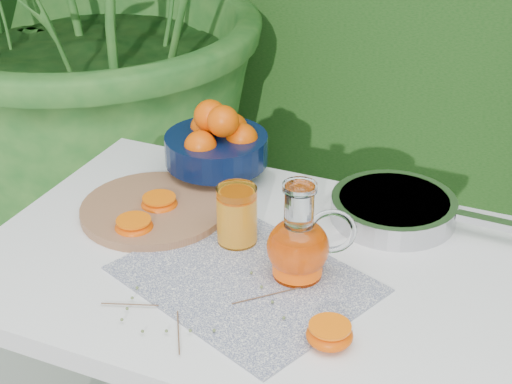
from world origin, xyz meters
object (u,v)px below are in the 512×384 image
at_px(white_table, 252,294).
at_px(saute_pan, 395,208).
at_px(cutting_board, 154,210).
at_px(fruit_bowl, 217,143).
at_px(juice_pitcher, 299,245).

xyz_separation_m(white_table, saute_pan, (0.20, 0.24, 0.11)).
relative_size(white_table, saute_pan, 2.28).
bearing_deg(saute_pan, white_table, -130.01).
bearing_deg(cutting_board, fruit_bowl, 76.63).
distance_m(white_table, juice_pitcher, 0.18).
height_order(cutting_board, saute_pan, saute_pan).
xyz_separation_m(juice_pitcher, saute_pan, (0.11, 0.26, -0.04)).
height_order(fruit_bowl, juice_pitcher, juice_pitcher).
bearing_deg(juice_pitcher, white_table, 169.60).
relative_size(cutting_board, saute_pan, 0.67).
bearing_deg(fruit_bowl, saute_pan, -3.40).
bearing_deg(fruit_bowl, cutting_board, -103.37).
bearing_deg(juice_pitcher, saute_pan, 68.02).
xyz_separation_m(cutting_board, fruit_bowl, (0.05, 0.20, 0.07)).
xyz_separation_m(white_table, juice_pitcher, (0.10, -0.02, 0.15)).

